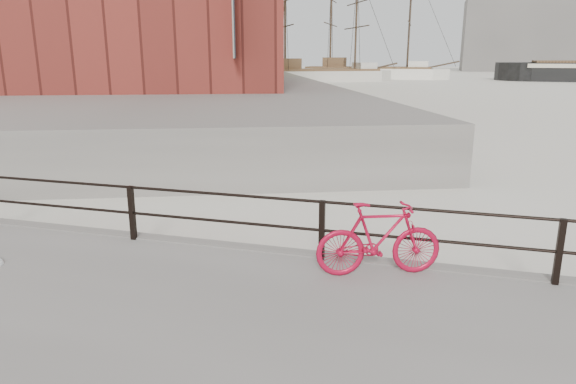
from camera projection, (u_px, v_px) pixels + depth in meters
The scene contains 11 objects.
ground at pixel (549, 301), 7.75m from camera, with size 400.00×400.00×0.00m, color white.
far_quay at pixel (199, 74), 85.06m from camera, with size 24.00×150.00×1.80m, color gray.
guardrail at pixel (559, 252), 7.40m from camera, with size 28.00×0.10×1.00m, color black, non-canonical shape.
bicycle at pixel (379, 239), 7.71m from camera, with size 1.91×0.29×1.15m, color #B90C2E.
schooner_mid at pixel (367, 79), 86.88m from camera, with size 28.40×12.01×20.47m, color white, non-canonical shape.
schooner_left at pixel (320, 82), 76.68m from camera, with size 23.59×10.72×18.00m, color beige, non-canonical shape.
workboat_near at pixel (119, 99), 44.66m from camera, with size 12.98×4.33×7.00m, color black, non-canonical shape.
workboat_far at pixel (166, 87), 62.00m from camera, with size 10.82×3.74×7.00m, color black, non-canonical shape.
apartment_grey at pixel (188, 1), 93.20m from camera, with size 22.00×15.00×23.20m, color gray.
apartment_brick at pixel (197, 16), 115.57m from camera, with size 24.00×15.00×21.20m, color brown.
industrial_west at pixel (529, 35), 130.39m from camera, with size 32.00×18.00×18.00m, color gray.
Camera 1 is at (-1.87, -7.89, 3.58)m, focal length 32.00 mm.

